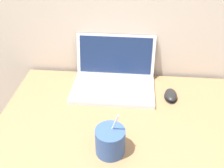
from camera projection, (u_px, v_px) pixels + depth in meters
The scene contains 3 objects.
laptop at pixel (114, 78), 1.23m from camera, with size 0.38×0.28×0.21m.
drink_cup at pixel (110, 141), 0.90m from camera, with size 0.10×0.10×0.18m.
computer_mouse at pixel (171, 95), 1.17m from camera, with size 0.06×0.10×0.03m.
Camera 1 is at (0.03, -0.45, 1.43)m, focal length 42.00 mm.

